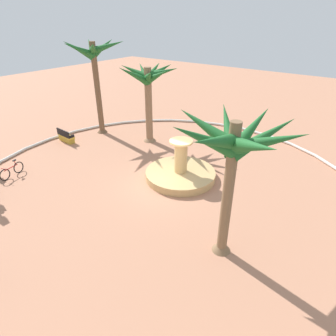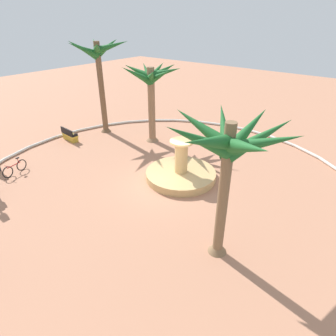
{
  "view_description": "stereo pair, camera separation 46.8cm",
  "coord_description": "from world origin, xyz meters",
  "px_view_note": "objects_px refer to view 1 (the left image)",
  "views": [
    {
      "loc": [
        10.86,
        8.55,
        8.67
      ],
      "look_at": [
        -0.4,
        0.1,
        1.0
      ],
      "focal_mm": 30.4,
      "sensor_mm": 36.0,
      "label": 1
    },
    {
      "loc": [
        10.57,
        8.92,
        8.67
      ],
      "look_at": [
        -0.4,
        0.1,
        1.0
      ],
      "focal_mm": 30.4,
      "sensor_mm": 36.0,
      "label": 2
    }
  ],
  "objects_px": {
    "palm_tree_by_curb": "(234,149)",
    "bicycle_red_frame": "(12,171)",
    "bench_west": "(66,137)",
    "palm_tree_mid_plaza": "(94,62)",
    "fountain": "(180,173)",
    "palm_tree_near_fountain": "(148,84)"
  },
  "relations": [
    {
      "from": "fountain",
      "to": "palm_tree_by_curb",
      "type": "xyz_separation_m",
      "value": [
        3.84,
        4.76,
        4.28
      ]
    },
    {
      "from": "bench_west",
      "to": "bicycle_red_frame",
      "type": "height_order",
      "value": "bench_west"
    },
    {
      "from": "bench_west",
      "to": "bicycle_red_frame",
      "type": "bearing_deg",
      "value": 20.23
    },
    {
      "from": "palm_tree_by_curb",
      "to": "bicycle_red_frame",
      "type": "bearing_deg",
      "value": -80.9
    },
    {
      "from": "bench_west",
      "to": "bicycle_red_frame",
      "type": "distance_m",
      "value": 5.52
    },
    {
      "from": "palm_tree_mid_plaza",
      "to": "palm_tree_near_fountain",
      "type": "bearing_deg",
      "value": 102.79
    },
    {
      "from": "bench_west",
      "to": "bicycle_red_frame",
      "type": "relative_size",
      "value": 0.97
    },
    {
      "from": "palm_tree_mid_plaza",
      "to": "palm_tree_by_curb",
      "type": "bearing_deg",
      "value": 66.8
    },
    {
      "from": "palm_tree_near_fountain",
      "to": "bench_west",
      "type": "bearing_deg",
      "value": -51.56
    },
    {
      "from": "bench_west",
      "to": "palm_tree_by_curb",
      "type": "bearing_deg",
      "value": 78.23
    },
    {
      "from": "fountain",
      "to": "palm_tree_by_curb",
      "type": "relative_size",
      "value": 0.71
    },
    {
      "from": "palm_tree_by_curb",
      "to": "bicycle_red_frame",
      "type": "relative_size",
      "value": 3.5
    },
    {
      "from": "palm_tree_near_fountain",
      "to": "palm_tree_mid_plaza",
      "type": "height_order",
      "value": "palm_tree_mid_plaza"
    },
    {
      "from": "palm_tree_by_curb",
      "to": "bench_west",
      "type": "relative_size",
      "value": 3.61
    },
    {
      "from": "palm_tree_mid_plaza",
      "to": "bench_west",
      "type": "xyz_separation_m",
      "value": [
        2.99,
        -0.66,
        -5.14
      ]
    },
    {
      "from": "bench_west",
      "to": "palm_tree_mid_plaza",
      "type": "bearing_deg",
      "value": 167.55
    },
    {
      "from": "palm_tree_by_curb",
      "to": "palm_tree_near_fountain",
      "type": "bearing_deg",
      "value": -125.68
    },
    {
      "from": "fountain",
      "to": "palm_tree_near_fountain",
      "type": "bearing_deg",
      "value": -122.44
    },
    {
      "from": "fountain",
      "to": "bench_west",
      "type": "height_order",
      "value": "fountain"
    },
    {
      "from": "fountain",
      "to": "palm_tree_by_curb",
      "type": "height_order",
      "value": "palm_tree_by_curb"
    },
    {
      "from": "palm_tree_near_fountain",
      "to": "bench_west",
      "type": "height_order",
      "value": "palm_tree_near_fountain"
    },
    {
      "from": "palm_tree_near_fountain",
      "to": "palm_tree_by_curb",
      "type": "distance_m",
      "value": 12.14
    }
  ]
}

